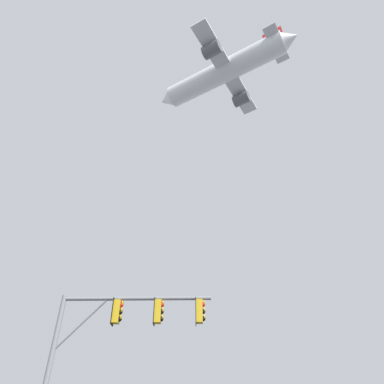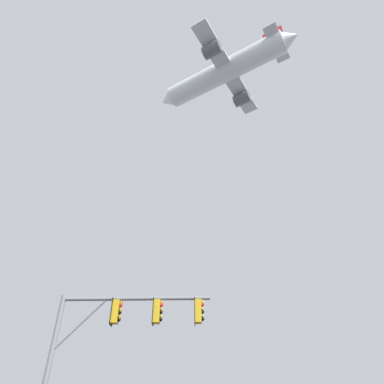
# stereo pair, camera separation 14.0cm
# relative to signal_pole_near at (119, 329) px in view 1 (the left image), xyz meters

# --- Properties ---
(signal_pole_near) EXTENTS (6.14, 0.51, 6.02)m
(signal_pole_near) POSITION_rel_signal_pole_near_xyz_m (0.00, 0.00, 0.00)
(signal_pole_near) COLOR slate
(signal_pole_near) RESTS_ON ground
(airplane) EXTENTS (19.97, 15.42, 5.85)m
(airplane) POSITION_rel_signal_pole_near_xyz_m (6.84, 15.51, 38.44)
(airplane) COLOR white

